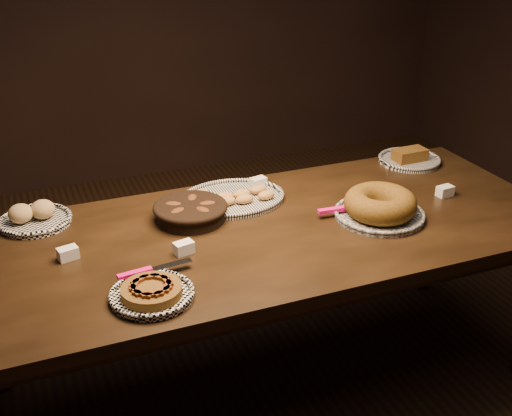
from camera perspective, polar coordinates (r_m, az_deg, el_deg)
name	(u,v)px	position (r m, az deg, el deg)	size (l,w,h in m)	color
ground	(265,378)	(2.93, 0.81, -14.90)	(5.00, 5.00, 0.00)	black
buffet_table	(266,245)	(2.55, 0.90, -3.28)	(2.40, 1.00, 0.75)	black
apple_tart_plate	(152,292)	(2.11, -9.26, -7.41)	(0.32, 0.30, 0.05)	white
madeleine_platter	(232,198)	(2.72, -2.18, 0.91)	(0.45, 0.37, 0.05)	black
bundt_cake_plate	(380,207)	(2.62, 10.94, 0.12)	(0.43, 0.38, 0.11)	black
croissant_basket	(191,210)	(2.57, -5.84, -0.21)	(0.31, 0.31, 0.07)	black
bread_roll_plate	(34,217)	(2.68, -19.14, -0.75)	(0.28, 0.28, 0.09)	white
loaf_plate	(409,158)	(3.22, 13.48, 4.30)	(0.30, 0.30, 0.07)	black
tent_cards	(275,214)	(2.57, 1.71, -0.55)	(1.66, 0.51, 0.04)	white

